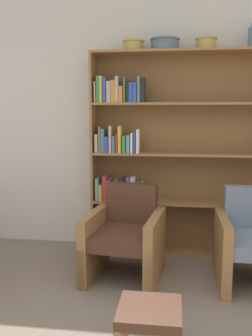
{
  "coord_description": "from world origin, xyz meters",
  "views": [
    {
      "loc": [
        0.25,
        -1.34,
        1.48
      ],
      "look_at": [
        -0.22,
        2.18,
        0.95
      ],
      "focal_mm": 40.0,
      "sensor_mm": 36.0,
      "label": 1
    }
  ],
  "objects_px": {
    "armchair_leather": "(125,236)",
    "footstool": "(150,316)",
    "bowl_olive": "(206,43)",
    "bookshelf": "(170,157)",
    "bowl_stoneware": "(133,45)",
    "bowl_copper": "(165,44)"
  },
  "relations": [
    {
      "from": "bowl_olive",
      "to": "footstool",
      "type": "bearing_deg",
      "value": -103.09
    },
    {
      "from": "bowl_copper",
      "to": "bowl_olive",
      "type": "relative_size",
      "value": 1.39
    },
    {
      "from": "armchair_leather",
      "to": "footstool",
      "type": "distance_m",
      "value": 1.17
    },
    {
      "from": "bowl_copper",
      "to": "bowl_olive",
      "type": "bearing_deg",
      "value": -0.0
    },
    {
      "from": "bookshelf",
      "to": "bowl_stoneware",
      "type": "distance_m",
      "value": 1.19
    },
    {
      "from": "armchair_leather",
      "to": "footstool",
      "type": "relative_size",
      "value": 2.14
    },
    {
      "from": "bookshelf",
      "to": "bowl_olive",
      "type": "xyz_separation_m",
      "value": [
        0.34,
        -0.02,
        1.13
      ]
    },
    {
      "from": "bowl_stoneware",
      "to": "footstool",
      "type": "distance_m",
      "value": 2.6
    },
    {
      "from": "bowl_copper",
      "to": "bowl_olive",
      "type": "distance_m",
      "value": 0.4
    },
    {
      "from": "bookshelf",
      "to": "footstool",
      "type": "distance_m",
      "value": 1.95
    },
    {
      "from": "bowl_olive",
      "to": "armchair_leather",
      "type": "height_order",
      "value": "bowl_olive"
    },
    {
      "from": "bookshelf",
      "to": "bowl_copper",
      "type": "bearing_deg",
      "value": -162.39
    },
    {
      "from": "bowl_stoneware",
      "to": "armchair_leather",
      "type": "height_order",
      "value": "bowl_stoneware"
    },
    {
      "from": "armchair_leather",
      "to": "footstool",
      "type": "height_order",
      "value": "armchair_leather"
    },
    {
      "from": "bookshelf",
      "to": "bowl_copper",
      "type": "xyz_separation_m",
      "value": [
        -0.07,
        -0.02,
        1.13
      ]
    },
    {
      "from": "bowl_copper",
      "to": "footstool",
      "type": "xyz_separation_m",
      "value": [
        -0.01,
        -1.77,
        -1.88
      ]
    },
    {
      "from": "bookshelf",
      "to": "armchair_leather",
      "type": "bearing_deg",
      "value": -119.16
    },
    {
      "from": "bowl_stoneware",
      "to": "bowl_copper",
      "type": "distance_m",
      "value": 0.31
    },
    {
      "from": "bowl_copper",
      "to": "footstool",
      "type": "height_order",
      "value": "bowl_copper"
    },
    {
      "from": "armchair_leather",
      "to": "bowl_stoneware",
      "type": "bearing_deg",
      "value": -82.52
    },
    {
      "from": "footstool",
      "to": "bowl_olive",
      "type": "bearing_deg",
      "value": 76.91
    },
    {
      "from": "bookshelf",
      "to": "bowl_stoneware",
      "type": "height_order",
      "value": "bowl_stoneware"
    }
  ]
}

